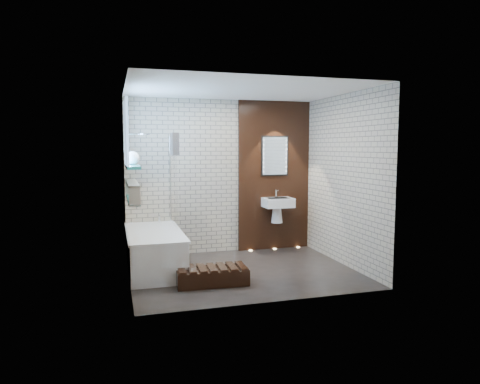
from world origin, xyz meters
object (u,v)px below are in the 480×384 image
object	(u,v)px
washbasin	(278,206)
led_mirror	(275,156)
bath_screen	(173,181)
bathtub	(154,250)
walnut_step	(212,276)

from	to	relation	value
washbasin	led_mirror	size ratio (longest dim) A/B	0.83
bath_screen	washbasin	xyz separation A→B (m)	(1.82, 0.18, -0.49)
bathtub	washbasin	bearing A→B (deg)	16.01
led_mirror	walnut_step	size ratio (longest dim) A/B	0.75
led_mirror	bath_screen	bearing A→B (deg)	-169.34
walnut_step	bath_screen	bearing A→B (deg)	102.99
bathtub	washbasin	distance (m)	2.32
bath_screen	led_mirror	bearing A→B (deg)	10.66
led_mirror	walnut_step	world-z (taller)	led_mirror
bathtub	washbasin	world-z (taller)	washbasin
washbasin	walnut_step	bearing A→B (deg)	-134.75
bath_screen	washbasin	bearing A→B (deg)	5.78
walnut_step	bathtub	bearing A→B (deg)	126.42
washbasin	led_mirror	world-z (taller)	led_mirror
bathtub	bath_screen	distance (m)	1.14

